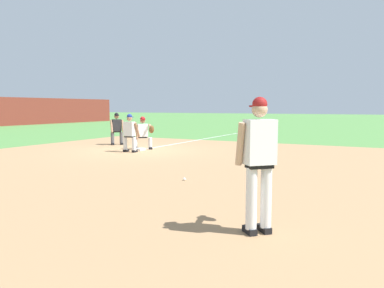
{
  "coord_description": "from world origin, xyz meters",
  "views": [
    {
      "loc": [
        -12.06,
        -8.74,
        1.73
      ],
      "look_at": [
        -5.08,
        -5.06,
        0.94
      ],
      "focal_mm": 35.0,
      "sensor_mm": 36.0,
      "label": 1
    }
  ],
  "objects_px": {
    "first_baseman": "(144,132)",
    "baserunner": "(130,131)",
    "first_base_bag": "(139,149)",
    "pitcher": "(259,157)",
    "umpire": "(117,127)",
    "baseball": "(184,179)"
  },
  "relations": [
    {
      "from": "first_base_bag",
      "to": "first_baseman",
      "type": "bearing_deg",
      "value": -1.61
    },
    {
      "from": "baseball",
      "to": "baserunner",
      "type": "distance_m",
      "value": 6.0
    },
    {
      "from": "umpire",
      "to": "first_baseman",
      "type": "bearing_deg",
      "value": -115.01
    },
    {
      "from": "first_baseman",
      "to": "baserunner",
      "type": "height_order",
      "value": "baserunner"
    },
    {
      "from": "first_baseman",
      "to": "umpire",
      "type": "xyz_separation_m",
      "value": [
        1.02,
        2.2,
        0.06
      ]
    },
    {
      "from": "first_base_bag",
      "to": "pitcher",
      "type": "xyz_separation_m",
      "value": [
        -7.21,
        -7.21,
        1.01
      ]
    },
    {
      "from": "pitcher",
      "to": "umpire",
      "type": "distance_m",
      "value": 12.71
    },
    {
      "from": "first_base_bag",
      "to": "umpire",
      "type": "height_order",
      "value": "umpire"
    },
    {
      "from": "first_base_bag",
      "to": "pitcher",
      "type": "height_order",
      "value": "pitcher"
    },
    {
      "from": "baserunner",
      "to": "umpire",
      "type": "relative_size",
      "value": 1.0
    },
    {
      "from": "baseball",
      "to": "first_baseman",
      "type": "distance_m",
      "value": 6.66
    },
    {
      "from": "pitcher",
      "to": "baserunner",
      "type": "relative_size",
      "value": 1.27
    },
    {
      "from": "baseball",
      "to": "baserunner",
      "type": "height_order",
      "value": "baserunner"
    },
    {
      "from": "first_base_bag",
      "to": "baseball",
      "type": "bearing_deg",
      "value": -134.64
    },
    {
      "from": "pitcher",
      "to": "first_baseman",
      "type": "height_order",
      "value": "pitcher"
    },
    {
      "from": "first_base_bag",
      "to": "baserunner",
      "type": "relative_size",
      "value": 0.26
    },
    {
      "from": "first_base_bag",
      "to": "baserunner",
      "type": "xyz_separation_m",
      "value": [
        -0.63,
        -0.04,
        0.75
      ]
    },
    {
      "from": "baseball",
      "to": "pitcher",
      "type": "bearing_deg",
      "value": -135.61
    },
    {
      "from": "baseball",
      "to": "first_base_bag",
      "type": "bearing_deg",
      "value": 45.36
    },
    {
      "from": "first_base_bag",
      "to": "baseball",
      "type": "distance_m",
      "value": 6.4
    },
    {
      "from": "first_baseman",
      "to": "baserunner",
      "type": "xyz_separation_m",
      "value": [
        -0.94,
        -0.03,
        0.06
      ]
    },
    {
      "from": "baseball",
      "to": "umpire",
      "type": "bearing_deg",
      "value": 49.11
    }
  ]
}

